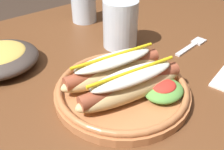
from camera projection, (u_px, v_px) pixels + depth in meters
dining_table at (76, 131)px, 0.53m from camera, size 1.45×0.90×0.74m
hot_dog_plate at (124, 84)px, 0.47m from camera, size 0.25×0.25×0.08m
fork at (193, 45)px, 0.64m from camera, size 0.12×0.03×0.00m
water_cup at (83, 0)px, 0.74m from camera, size 0.07×0.07×0.13m
extra_cup at (120, 24)px, 0.62m from camera, size 0.08×0.08×0.12m
side_bowl at (0, 57)px, 0.55m from camera, size 0.16×0.16×0.05m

